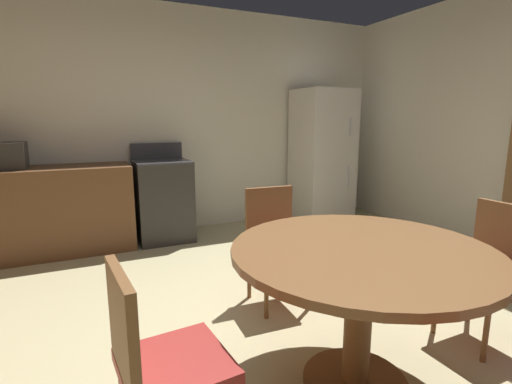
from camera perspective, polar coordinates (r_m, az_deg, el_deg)
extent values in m
plane|color=tan|center=(2.54, 4.31, -22.08)|extent=(14.00, 14.00, 0.00)
cube|color=silver|center=(4.83, -12.28, 10.34)|extent=(5.99, 0.12, 2.70)
cube|color=brown|center=(4.46, -31.71, -2.77)|extent=(2.10, 0.60, 0.90)
cube|color=#2D2B28|center=(4.49, -13.77, -1.34)|extent=(0.60, 0.60, 0.90)
cube|color=#38383D|center=(4.42, -14.04, 4.50)|extent=(0.60, 0.60, 0.02)
cube|color=#38383D|center=(4.68, -14.74, 6.05)|extent=(0.60, 0.04, 0.18)
cube|color=silver|center=(5.20, 9.87, 5.27)|extent=(0.68, 0.66, 1.76)
cylinder|color=#B2B2B7|center=(5.01, 13.97, 9.49)|extent=(0.02, 0.02, 0.22)
cylinder|color=#B2B2B7|center=(5.06, 13.63, 2.12)|extent=(0.02, 0.02, 0.30)
cube|color=#2D2B28|center=(4.39, -34.07, 4.49)|extent=(0.44, 0.32, 0.26)
cylinder|color=brown|center=(2.31, 14.61, -25.79)|extent=(0.55, 0.55, 0.03)
cylinder|color=brown|center=(2.12, 15.08, -18.28)|extent=(0.14, 0.14, 0.72)
cylinder|color=brown|center=(1.97, 15.64, -8.55)|extent=(1.30, 1.30, 0.04)
cylinder|color=brown|center=(2.64, 31.37, -17.01)|extent=(0.03, 0.03, 0.43)
cylinder|color=brown|center=(2.81, 25.43, -14.70)|extent=(0.03, 0.03, 0.43)
cylinder|color=brown|center=(3.07, 29.57, -12.92)|extent=(0.03, 0.03, 0.43)
cube|color=#9E2D28|center=(2.76, 30.87, -10.39)|extent=(0.41, 0.41, 0.05)
cube|color=brown|center=(2.85, 33.32, -5.59)|extent=(0.04, 0.38, 0.42)
cylinder|color=brown|center=(2.86, 8.02, -13.24)|extent=(0.03, 0.03, 0.43)
cylinder|color=brown|center=(2.72, 1.58, -14.45)|extent=(0.03, 0.03, 0.43)
cylinder|color=brown|center=(3.14, 4.89, -10.93)|extent=(0.03, 0.03, 0.43)
cylinder|color=brown|center=(3.01, -1.04, -11.87)|extent=(0.03, 0.03, 0.43)
cube|color=#9E2D28|center=(2.84, 3.42, -8.22)|extent=(0.42, 0.42, 0.05)
cube|color=brown|center=(2.94, 1.97, -3.28)|extent=(0.38, 0.05, 0.42)
cylinder|color=brown|center=(1.95, -8.19, -26.06)|extent=(0.03, 0.03, 0.43)
cube|color=#9E2D28|center=(1.63, -12.09, -24.15)|extent=(0.43, 0.43, 0.05)
cube|color=brown|center=(1.49, -19.40, -18.77)|extent=(0.07, 0.38, 0.42)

